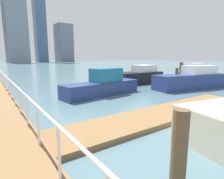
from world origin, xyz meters
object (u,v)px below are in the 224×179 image
moored_boat_1 (139,76)px  moored_boat_3 (192,80)px  moored_boat_0 (195,74)px  moored_boat_4 (103,85)px

moored_boat_1 → moored_boat_3: size_ratio=0.71×
moored_boat_0 → moored_boat_4: 13.85m
moored_boat_3 → moored_boat_4: size_ratio=1.17×
moored_boat_1 → moored_boat_4: moored_boat_4 is taller
moored_boat_0 → moored_boat_3: 6.81m
moored_boat_3 → moored_boat_4: bearing=164.9°
moored_boat_0 → moored_boat_1: moored_boat_0 is taller
moored_boat_3 → moored_boat_1: bearing=106.4°
moored_boat_1 → moored_boat_4: size_ratio=0.83×
moored_boat_1 → moored_boat_0: bearing=-13.5°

